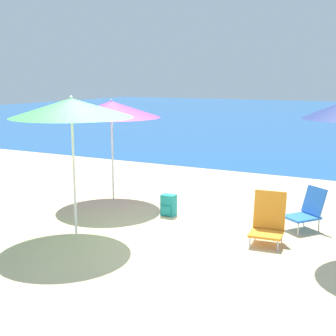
{
  "coord_description": "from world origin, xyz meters",
  "views": [
    {
      "loc": [
        3.37,
        -6.16,
        2.47
      ],
      "look_at": [
        -0.13,
        0.56,
        1.0
      ],
      "focal_mm": 50.0,
      "sensor_mm": 36.0,
      "label": 1
    }
  ],
  "objects_px": {
    "water_bottle": "(270,205)",
    "backpack_teal": "(169,205)",
    "beach_chair_orange": "(268,221)",
    "beach_chair_blue": "(307,210)",
    "beach_umbrella_purple": "(111,109)",
    "beach_umbrella_green": "(71,108)"
  },
  "relations": [
    {
      "from": "beach_chair_blue",
      "to": "water_bottle",
      "type": "height_order",
      "value": "beach_chair_blue"
    },
    {
      "from": "beach_umbrella_green",
      "to": "backpack_teal",
      "type": "distance_m",
      "value": 2.57
    },
    {
      "from": "water_bottle",
      "to": "backpack_teal",
      "type": "bearing_deg",
      "value": -140.84
    },
    {
      "from": "beach_chair_blue",
      "to": "backpack_teal",
      "type": "relative_size",
      "value": 1.88
    },
    {
      "from": "beach_umbrella_green",
      "to": "beach_chair_blue",
      "type": "relative_size",
      "value": 3.02
    },
    {
      "from": "backpack_teal",
      "to": "beach_umbrella_purple",
      "type": "bearing_deg",
      "value": 164.18
    },
    {
      "from": "beach_chair_orange",
      "to": "backpack_teal",
      "type": "height_order",
      "value": "beach_chair_orange"
    },
    {
      "from": "beach_chair_orange",
      "to": "backpack_teal",
      "type": "bearing_deg",
      "value": 158.19
    },
    {
      "from": "beach_umbrella_purple",
      "to": "beach_chair_blue",
      "type": "relative_size",
      "value": 2.82
    },
    {
      "from": "backpack_teal",
      "to": "water_bottle",
      "type": "bearing_deg",
      "value": 39.16
    },
    {
      "from": "beach_chair_orange",
      "to": "water_bottle",
      "type": "relative_size",
      "value": 3.69
    },
    {
      "from": "beach_umbrella_purple",
      "to": "water_bottle",
      "type": "height_order",
      "value": "beach_umbrella_purple"
    },
    {
      "from": "beach_chair_orange",
      "to": "beach_chair_blue",
      "type": "distance_m",
      "value": 0.99
    },
    {
      "from": "beach_umbrella_purple",
      "to": "water_bottle",
      "type": "xyz_separation_m",
      "value": [
        3.03,
        0.83,
        -1.77
      ]
    },
    {
      "from": "backpack_teal",
      "to": "water_bottle",
      "type": "height_order",
      "value": "backpack_teal"
    },
    {
      "from": "beach_umbrella_purple",
      "to": "beach_chair_blue",
      "type": "distance_m",
      "value": 4.17
    },
    {
      "from": "beach_chair_blue",
      "to": "water_bottle",
      "type": "relative_size",
      "value": 3.48
    },
    {
      "from": "beach_umbrella_purple",
      "to": "backpack_teal",
      "type": "bearing_deg",
      "value": -15.82
    },
    {
      "from": "water_bottle",
      "to": "beach_chair_blue",
      "type": "bearing_deg",
      "value": -46.5
    },
    {
      "from": "water_bottle",
      "to": "beach_chair_orange",
      "type": "bearing_deg",
      "value": -76.03
    },
    {
      "from": "beach_umbrella_green",
      "to": "water_bottle",
      "type": "bearing_deg",
      "value": 50.32
    },
    {
      "from": "beach_chair_blue",
      "to": "backpack_teal",
      "type": "distance_m",
      "value": 2.42
    }
  ]
}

